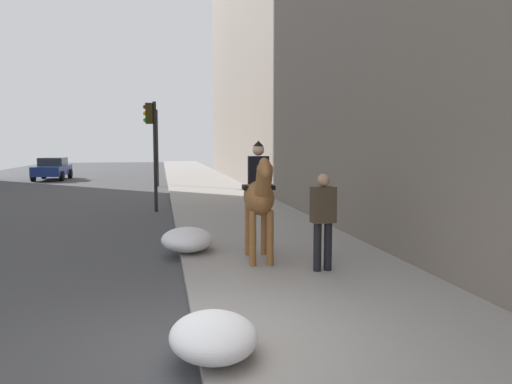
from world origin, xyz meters
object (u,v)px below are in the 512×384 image
Objects in this scene: traffic_light_far_curb at (155,136)px; car_mid_lane at (52,169)px; traffic_light_near_curb at (152,138)px; mounted_horse_near at (259,195)px; pedestrian_greeting at (323,215)px.

car_mid_lane is at bearing 46.06° from traffic_light_far_curb.
traffic_light_far_curb reaches higher than car_mid_lane.
traffic_light_near_curb is at bearing 179.94° from traffic_light_far_curb.
traffic_light_far_curb reaches higher than traffic_light_near_curb.
mounted_horse_near is 19.00m from traffic_light_far_curb.
pedestrian_greeting is at bearing -161.93° from traffic_light_near_curb.
pedestrian_greeting is 20.06m from traffic_light_far_curb.
traffic_light_far_curb is (19.76, 3.01, 1.69)m from pedestrian_greeting.
mounted_horse_near is 8.68m from traffic_light_near_curb.
traffic_light_far_curb is (10.49, -0.01, 0.26)m from traffic_light_near_curb.
traffic_light_near_curb is 0.90× the size of traffic_light_far_curb.
traffic_light_near_curb reaches higher than mounted_horse_near.
mounted_horse_near is at bearing 39.42° from pedestrian_greeting.
mounted_horse_near reaches higher than pedestrian_greeting.
traffic_light_near_curb is 10.49m from traffic_light_far_curb.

